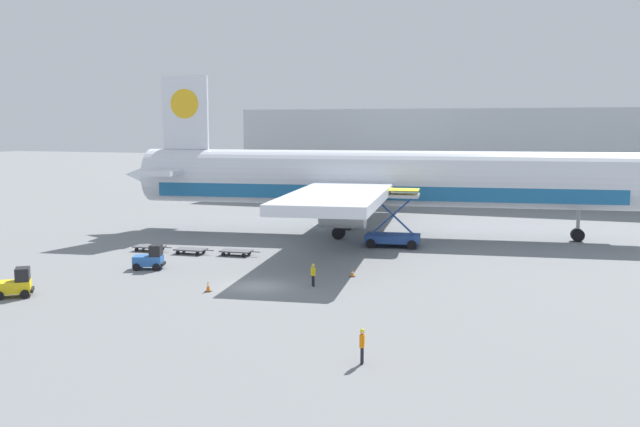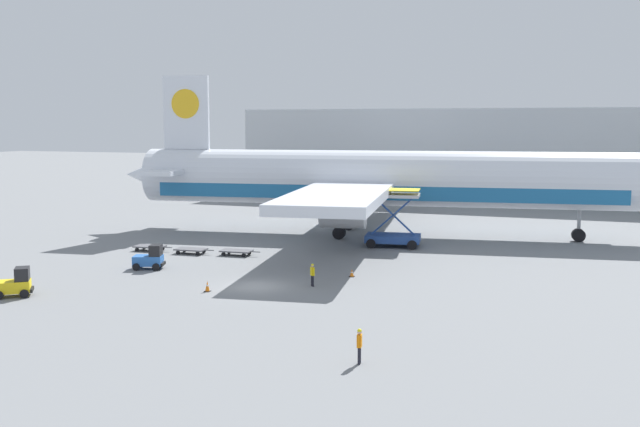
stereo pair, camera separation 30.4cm
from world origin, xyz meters
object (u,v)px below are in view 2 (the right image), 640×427
Objects in this scene: airplane_main at (376,181)px; traffic_cone_far at (207,286)px; baggage_dolly_third at (237,251)px; ground_crew_far at (359,343)px; baggage_dolly_lead at (150,247)px; baggage_tug_foreground at (15,284)px; baggage_tug_mid at (150,258)px; ground_crew_near at (312,273)px; scissor_lift_loader at (393,225)px; traffic_cone_near at (352,273)px; baggage_dolly_second at (191,250)px.

airplane_main reaches higher than traffic_cone_far.
traffic_cone_far is at bearing -75.37° from baggage_dolly_third.
baggage_dolly_lead is at bearing -138.16° from ground_crew_far.
baggage_tug_foreground is at bearing -89.62° from baggage_dolly_lead.
baggage_tug_mid reaches higher than ground_crew_far.
baggage_tug_foreground is 20.36m from baggage_dolly_third.
baggage_dolly_third is (4.07, 7.71, -0.49)m from baggage_tug_mid.
ground_crew_near is at bearing -43.78° from baggage_dolly_third.
ground_crew_far reaches higher than traffic_cone_far.
airplane_main is 7.92m from scissor_lift_loader.
traffic_cone_near is 11.57m from traffic_cone_far.
ground_crew_far is (7.90, -15.18, 0.08)m from ground_crew_near.
baggage_dolly_lead is 36.21m from ground_crew_far.
traffic_cone_near reaches higher than baggage_dolly_third.
ground_crew_near is at bearing -113.70° from traffic_cone_near.
ground_crew_near reaches higher than traffic_cone_near.
baggage_tug_mid is 0.74× the size of baggage_dolly_lead.
baggage_dolly_lead is 8.68m from baggage_dolly_third.
baggage_dolly_second is at bearing -143.08° from ground_crew_far.
ground_crew_far is at bearing -55.47° from baggage_dolly_third.
scissor_lift_loader is 34.32m from ground_crew_far.
baggage_dolly_third is (-8.90, -15.40, -5.45)m from airplane_main.
traffic_cone_far reaches higher than traffic_cone_near.
baggage_tug_mid is at bearing -90.82° from baggage_dolly_second.
baggage_dolly_third is at bearing 43.59° from baggage_tug_mid.
baggage_dolly_third is 13.89m from traffic_cone_far.
traffic_cone_far is at bearing -52.79° from baggage_tug_mid.
scissor_lift_loader is 1.49× the size of baggage_dolly_second.
baggage_dolly_lead is at bearing 167.54° from traffic_cone_near.
airplane_main is 15.52× the size of baggage_dolly_third.
scissor_lift_loader is (3.35, -6.13, -3.73)m from airplane_main.
baggage_dolly_third is at bearing -127.73° from airplane_main.
traffic_cone_far is (-6.49, -3.98, -0.60)m from ground_crew_near.
baggage_dolly_third is 6.23× the size of traffic_cone_near.
airplane_main reaches higher than ground_crew_near.
baggage_dolly_lead and baggage_dolly_third have the same top height.
airplane_main reaches higher than scissor_lift_loader.
baggage_dolly_lead is 1.00× the size of baggage_dolly_third.
scissor_lift_loader is at bearing 27.55° from baggage_tug_mid.
ground_crew_near is (19.27, -8.74, 0.59)m from baggage_dolly_lead.
airplane_main is at bearing 110.91° from scissor_lift_loader.
baggage_tug_foreground is at bearing -145.85° from traffic_cone_near.
baggage_dolly_lead is at bearing -179.04° from baggage_dolly_third.
scissor_lift_loader is at bearing 22.54° from baggage_dolly_lead.
baggage_tug_foreground is at bearing -154.78° from traffic_cone_far.
traffic_cone_near reaches higher than baggage_dolly_second.
baggage_dolly_third is at bearing 157.28° from traffic_cone_near.
baggage_dolly_lead is 1.00× the size of baggage_dolly_second.
airplane_main is at bearing 57.40° from baggage_dolly_third.
ground_crew_near is (10.60, -9.28, 0.59)m from baggage_dolly_third.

